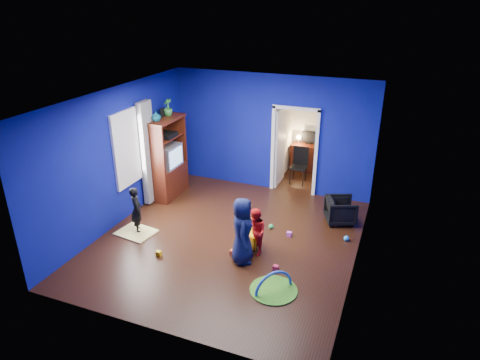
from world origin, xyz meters
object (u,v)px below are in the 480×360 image
at_px(armchair, 341,210).
at_px(crt_tv, 168,156).
at_px(toddler_red, 256,232).
at_px(tv_armoire, 166,157).
at_px(child_black, 137,210).
at_px(folding_chair, 299,167).
at_px(hopper_ball, 245,245).
at_px(play_mat, 274,290).
at_px(child_navy, 242,231).
at_px(kid_chair, 252,235).
at_px(study_desk, 307,158).
at_px(vase, 156,116).

height_order(armchair, crt_tv, crt_tv).
xyz_separation_m(toddler_red, tv_armoire, (-2.89, 1.71, 0.51)).
bearing_deg(child_black, folding_chair, -75.51).
bearing_deg(hopper_ball, child_black, -179.34).
relative_size(crt_tv, play_mat, 0.87).
distance_m(tv_armoire, crt_tv, 0.06).
relative_size(child_navy, tv_armoire, 0.65).
bearing_deg(child_navy, child_black, 62.63).
xyz_separation_m(toddler_red, hopper_ball, (-0.19, -0.07, -0.28)).
bearing_deg(kid_chair, folding_chair, 98.71).
bearing_deg(study_desk, tv_armoire, -134.98).
bearing_deg(tv_armoire, folding_chair, 33.44).
relative_size(armchair, child_navy, 0.48).
height_order(child_navy, folding_chair, child_navy).
distance_m(hopper_ball, folding_chair, 3.65).
xyz_separation_m(toddler_red, vase, (-2.89, 1.41, 1.61)).
xyz_separation_m(tv_armoire, play_mat, (3.56, -2.67, -0.97)).
relative_size(vase, play_mat, 0.28).
bearing_deg(vase, hopper_ball, -28.71).
bearing_deg(hopper_ball, play_mat, -45.88).
relative_size(child_black, kid_chair, 1.99).
bearing_deg(crt_tv, study_desk, 45.43).
bearing_deg(tv_armoire, hopper_ball, -33.38).
relative_size(child_navy, study_desk, 1.45).
bearing_deg(crt_tv, tv_armoire, 180.00).
xyz_separation_m(armchair, play_mat, (-0.64, -2.80, -0.27)).
xyz_separation_m(vase, folding_chair, (2.82, 2.16, -1.61)).
distance_m(tv_armoire, kid_chair, 3.21).
bearing_deg(kid_chair, play_mat, -44.72).
distance_m(child_black, hopper_ball, 2.40).
relative_size(tv_armoire, folding_chair, 2.13).
relative_size(armchair, kid_chair, 1.24).
xyz_separation_m(hopper_ball, play_mat, (0.86, -0.89, -0.18)).
relative_size(toddler_red, hopper_ball, 2.49).
relative_size(vase, tv_armoire, 0.12).
relative_size(child_black, study_desk, 1.13).
height_order(armchair, vase, vase).
relative_size(hopper_ball, study_desk, 0.43).
xyz_separation_m(armchair, kid_chair, (-1.46, -1.64, -0.03)).
bearing_deg(child_navy, tv_armoire, 31.44).
bearing_deg(vase, kid_chair, -23.80).
distance_m(child_navy, study_desk, 4.86).
relative_size(toddler_red, folding_chair, 1.02).
height_order(armchair, child_black, child_black).
distance_m(toddler_red, vase, 3.60).
height_order(child_black, tv_armoire, tv_armoire).
bearing_deg(child_black, play_mat, -146.11).
bearing_deg(play_mat, tv_armoire, 143.16).
height_order(child_black, folding_chair, child_black).
height_order(study_desk, folding_chair, folding_chair).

